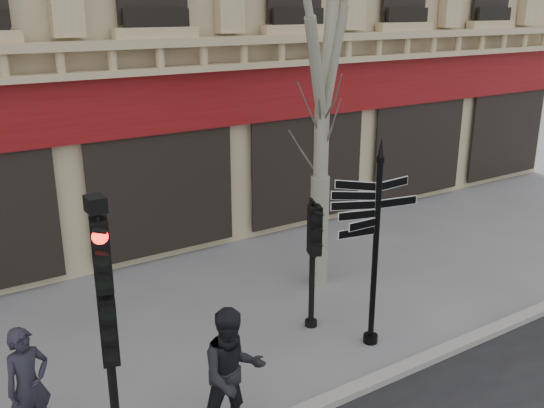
{
  "coord_description": "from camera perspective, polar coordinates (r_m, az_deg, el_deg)",
  "views": [
    {
      "loc": [
        -5.0,
        -7.26,
        5.58
      ],
      "look_at": [
        0.11,
        0.6,
        2.5
      ],
      "focal_mm": 40.0,
      "sensor_mm": 36.0,
      "label": 1
    }
  ],
  "objects": [
    {
      "name": "pedestrian_a",
      "position": [
        8.89,
        -21.96,
        -15.58
      ],
      "size": [
        0.69,
        0.55,
        1.67
      ],
      "primitive_type": "imported",
      "rotation": [
        0.0,
        0.0,
        0.27
      ],
      "color": "#21202B",
      "rests_on": "ground"
    },
    {
      "name": "traffic_signal_secondary",
      "position": [
        10.63,
        3.85,
        -3.72
      ],
      "size": [
        0.47,
        0.4,
        2.32
      ],
      "rotation": [
        0.0,
        0.0,
        -0.38
      ],
      "color": "black",
      "rests_on": "ground"
    },
    {
      "name": "traffic_signal_main",
      "position": [
        7.54,
        -15.47,
        -8.81
      ],
      "size": [
        0.45,
        0.37,
        3.55
      ],
      "rotation": [
        0.0,
        0.0,
        -0.26
      ],
      "color": "black",
      "rests_on": "ground"
    },
    {
      "name": "fingerpost",
      "position": [
        9.94,
        9.93,
        -0.51
      ],
      "size": [
        1.97,
        1.97,
        3.64
      ],
      "rotation": [
        0.0,
        0.0,
        -0.37
      ],
      "color": "black",
      "rests_on": "ground"
    },
    {
      "name": "pedestrian_b",
      "position": [
        8.33,
        -3.71,
        -15.67
      ],
      "size": [
        1.02,
        0.85,
        1.89
      ],
      "primitive_type": "imported",
      "rotation": [
        0.0,
        0.0,
        -0.16
      ],
      "color": "black",
      "rests_on": "ground"
    },
    {
      "name": "kerb",
      "position": [
        9.48,
        6.34,
        -17.56
      ],
      "size": [
        80.0,
        0.25,
        0.12
      ],
      "primitive_type": "cube",
      "color": "gray",
      "rests_on": "ground"
    },
    {
      "name": "ground",
      "position": [
        10.43,
        1.33,
        -14.15
      ],
      "size": [
        80.0,
        80.0,
        0.0
      ],
      "primitive_type": "plane",
      "color": "slate",
      "rests_on": "ground"
    }
  ]
}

